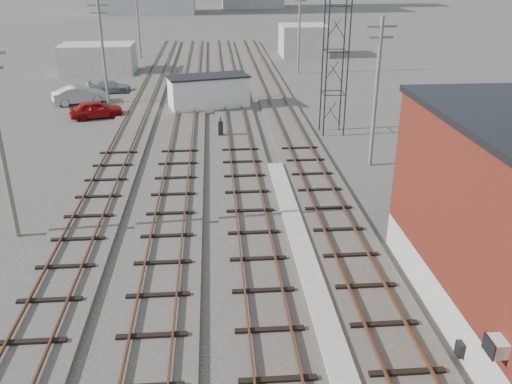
{
  "coord_description": "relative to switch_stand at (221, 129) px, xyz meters",
  "views": [
    {
      "loc": [
        -3.17,
        -3.27,
        11.91
      ],
      "look_at": [
        -1.38,
        19.2,
        2.2
      ],
      "focal_mm": 38.0,
      "sensor_mm": 36.0,
      "label": 1
    }
  ],
  "objects": [
    {
      "name": "track_right",
      "position": [
        5.22,
        4.55,
        -0.57
      ],
      "size": [
        3.2,
        90.0,
        0.39
      ],
      "color": "#332D28",
      "rests_on": "ground"
    },
    {
      "name": "shed_right",
      "position": [
        11.72,
        35.55,
        1.32
      ],
      "size": [
        6.0,
        6.0,
        4.0
      ],
      "primitive_type": "cube",
      "color": "gray",
      "rests_on": "ground"
    },
    {
      "name": "utility_pole_left_b",
      "position": [
        -9.78,
        10.55,
        4.12
      ],
      "size": [
        1.8,
        0.24,
        9.0
      ],
      "color": "#595147",
      "rests_on": "ground"
    },
    {
      "name": "car_red",
      "position": [
        -9.99,
        6.15,
        0.04
      ],
      "size": [
        4.51,
        2.88,
        1.43
      ],
      "primitive_type": "imported",
      "rotation": [
        0.0,
        0.0,
        1.88
      ],
      "color": "maroon",
      "rests_on": "ground"
    },
    {
      "name": "track_mid_left",
      "position": [
        -2.78,
        4.55,
        -0.57
      ],
      "size": [
        3.2,
        90.0,
        0.39
      ],
      "color": "#332D28",
      "rests_on": "ground"
    },
    {
      "name": "lattice_tower",
      "position": [
        8.22,
        0.55,
        6.82
      ],
      "size": [
        1.6,
        1.6,
        15.0
      ],
      "color": "black",
      "rests_on": "ground"
    },
    {
      "name": "track_left",
      "position": [
        -6.78,
        4.55,
        -0.57
      ],
      "size": [
        3.2,
        90.0,
        0.39
      ],
      "color": "#332D28",
      "rests_on": "ground"
    },
    {
      "name": "track_mid_right",
      "position": [
        1.22,
        4.55,
        -0.57
      ],
      "size": [
        3.2,
        90.0,
        0.39
      ],
      "color": "#332D28",
      "rests_on": "ground"
    },
    {
      "name": "car_silver",
      "position": [
        -12.35,
        11.12,
        0.1
      ],
      "size": [
        5.0,
        3.32,
        1.56
      ],
      "primitive_type": "imported",
      "rotation": [
        0.0,
        0.0,
        1.96
      ],
      "color": "#9EA1A5",
      "rests_on": "ground"
    },
    {
      "name": "utility_pole_right_b",
      "position": [
        9.22,
        23.55,
        4.12
      ],
      "size": [
        1.8,
        0.24,
        9.0
      ],
      "color": "#595147",
      "rests_on": "ground"
    },
    {
      "name": "shed_left",
      "position": [
        -13.28,
        25.55,
        0.92
      ],
      "size": [
        8.0,
        5.0,
        3.2
      ],
      "primitive_type": "cube",
      "color": "gray",
      "rests_on": "ground"
    },
    {
      "name": "platform_curb",
      "position": [
        3.22,
        -20.45,
        -0.55
      ],
      "size": [
        0.9,
        28.0,
        0.26
      ],
      "primitive_type": "cube",
      "color": "gray",
      "rests_on": "ground"
    },
    {
      "name": "car_grey",
      "position": [
        -10.43,
        15.31,
        -0.09
      ],
      "size": [
        4.15,
        1.95,
        1.17
      ],
      "primitive_type": "imported",
      "rotation": [
        0.0,
        0.0,
        1.65
      ],
      "color": "gray",
      "rests_on": "ground"
    },
    {
      "name": "switch_stand",
      "position": [
        0.0,
        0.0,
        0.0
      ],
      "size": [
        0.37,
        0.37,
        1.44
      ],
      "rotation": [
        0.0,
        0.0,
        -0.11
      ],
      "color": "black",
      "rests_on": "ground"
    },
    {
      "name": "utility_pole_left_c",
      "position": [
        -9.78,
        35.55,
        4.12
      ],
      "size": [
        1.8,
        0.24,
        9.0
      ],
      "color": "#595147",
      "rests_on": "ground"
    },
    {
      "name": "utility_pole_right_a",
      "position": [
        9.22,
        -6.45,
        4.12
      ],
      "size": [
        1.8,
        0.24,
        9.0
      ],
      "color": "#595147",
      "rests_on": "ground"
    },
    {
      "name": "ground",
      "position": [
        2.72,
        25.55,
        -0.68
      ],
      "size": [
        320.0,
        320.0,
        0.0
      ],
      "primitive_type": "plane",
      "color": "#282621",
      "rests_on": "ground"
    },
    {
      "name": "site_trailer",
      "position": [
        -0.86,
        8.41,
        0.77
      ],
      "size": [
        7.32,
        4.52,
        2.86
      ],
      "rotation": [
        0.0,
        0.0,
        0.24
      ],
      "color": "silver",
      "rests_on": "ground"
    }
  ]
}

